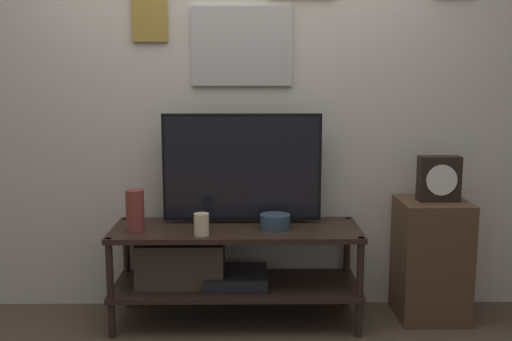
{
  "coord_description": "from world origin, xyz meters",
  "views": [
    {
      "loc": [
        0.08,
        -3.06,
        1.44
      ],
      "look_at": [
        0.12,
        0.29,
        0.9
      ],
      "focal_mm": 42.0,
      "sensor_mm": 36.0,
      "label": 1
    }
  ],
  "objects_px": {
    "decorative_bust": "(299,203)",
    "vase_wide_bowl": "(275,222)",
    "candle_jar": "(201,224)",
    "vase_tall_ceramic": "(135,211)",
    "mantel_clock": "(439,179)",
    "television": "(242,167)"
  },
  "relations": [
    {
      "from": "decorative_bust",
      "to": "vase_wide_bowl",
      "type": "bearing_deg",
      "value": -123.19
    },
    {
      "from": "vase_wide_bowl",
      "to": "candle_jar",
      "type": "distance_m",
      "value": 0.43
    },
    {
      "from": "candle_jar",
      "to": "decorative_bust",
      "type": "distance_m",
      "value": 0.68
    },
    {
      "from": "vase_wide_bowl",
      "to": "vase_tall_ceramic",
      "type": "bearing_deg",
      "value": -176.51
    },
    {
      "from": "vase_wide_bowl",
      "to": "mantel_clock",
      "type": "bearing_deg",
      "value": 4.75
    },
    {
      "from": "mantel_clock",
      "to": "candle_jar",
      "type": "bearing_deg",
      "value": -170.89
    },
    {
      "from": "television",
      "to": "mantel_clock",
      "type": "height_order",
      "value": "television"
    },
    {
      "from": "television",
      "to": "vase_wide_bowl",
      "type": "distance_m",
      "value": 0.37
    },
    {
      "from": "decorative_bust",
      "to": "mantel_clock",
      "type": "relative_size",
      "value": 0.62
    },
    {
      "from": "television",
      "to": "candle_jar",
      "type": "height_order",
      "value": "television"
    },
    {
      "from": "candle_jar",
      "to": "decorative_bust",
      "type": "xyz_separation_m",
      "value": [
        0.56,
        0.37,
        0.04
      ]
    },
    {
      "from": "vase_wide_bowl",
      "to": "decorative_bust",
      "type": "bearing_deg",
      "value": 56.81
    },
    {
      "from": "television",
      "to": "vase_tall_ceramic",
      "type": "relative_size",
      "value": 3.93
    },
    {
      "from": "vase_wide_bowl",
      "to": "candle_jar",
      "type": "bearing_deg",
      "value": -161.19
    },
    {
      "from": "television",
      "to": "mantel_clock",
      "type": "xyz_separation_m",
      "value": [
        1.14,
        -0.06,
        -0.06
      ]
    },
    {
      "from": "vase_wide_bowl",
      "to": "vase_tall_ceramic",
      "type": "relative_size",
      "value": 0.73
    },
    {
      "from": "mantel_clock",
      "to": "decorative_bust",
      "type": "bearing_deg",
      "value": 169.04
    },
    {
      "from": "television",
      "to": "candle_jar",
      "type": "distance_m",
      "value": 0.45
    },
    {
      "from": "vase_wide_bowl",
      "to": "vase_tall_ceramic",
      "type": "xyz_separation_m",
      "value": [
        -0.79,
        -0.05,
        0.08
      ]
    },
    {
      "from": "vase_wide_bowl",
      "to": "decorative_bust",
      "type": "distance_m",
      "value": 0.29
    },
    {
      "from": "vase_tall_ceramic",
      "to": "candle_jar",
      "type": "bearing_deg",
      "value": -13.6
    },
    {
      "from": "vase_tall_ceramic",
      "to": "decorative_bust",
      "type": "bearing_deg",
      "value": 16.71
    }
  ]
}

